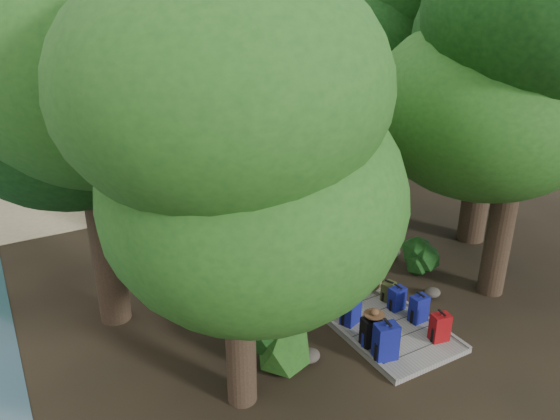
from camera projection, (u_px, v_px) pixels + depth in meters
ground at (301, 262)px, 14.63m from camera, size 120.00×120.00×0.00m
sand_beach at (134, 128)px, 27.40m from camera, size 40.00×22.00×0.02m
boardwalk at (282, 245)px, 15.40m from camera, size 2.00×12.00×0.12m
backpack_left_a at (386, 340)px, 10.60m from camera, size 0.51×0.40×0.85m
backpack_left_b at (371, 330)px, 11.00m from camera, size 0.42×0.32×0.70m
backpack_left_c at (351, 307)px, 11.71m from camera, size 0.49×0.42×0.76m
backpack_right_a at (440, 326)px, 11.17m from camera, size 0.42×0.33×0.67m
backpack_right_b at (419, 307)px, 11.78m from camera, size 0.39×0.28×0.68m
backpack_right_c at (397, 297)px, 12.23m from camera, size 0.36×0.27×0.60m
backpack_right_d at (388, 290)px, 12.60m from camera, size 0.38×0.32×0.49m
duffel_right_khaki at (369, 278)px, 13.24m from camera, size 0.49×0.62×0.37m
duffel_right_black at (358, 270)px, 13.49m from camera, size 0.65×0.87×0.49m
suitcase_on_boardwalk at (331, 293)px, 12.39m from camera, size 0.39×0.23×0.59m
lone_suitcase_on_sand at (203, 166)px, 20.80m from camera, size 0.48×0.30×0.71m
hat_brown at (374, 312)px, 10.88m from camera, size 0.42×0.42×0.13m
hat_white at (353, 290)px, 11.54m from camera, size 0.35×0.35×0.12m
kayak at (99, 173)px, 20.64m from camera, size 0.77×3.08×0.31m
sun_lounger at (253, 147)px, 23.50m from camera, size 0.61×1.65×0.52m
tree_right_a at (520, 117)px, 11.57m from camera, size 5.16×5.16×8.59m
tree_right_b at (499, 47)px, 13.78m from camera, size 6.04×6.04×10.79m
tree_right_c at (368, 81)px, 15.78m from camera, size 4.92×4.92×8.51m
tree_right_d at (380, 24)px, 17.69m from camera, size 6.13×6.13×11.23m
tree_right_e at (306, 41)px, 20.79m from camera, size 5.31×5.31×9.55m
tree_right_f at (322, 17)px, 22.74m from camera, size 6.12×6.12×10.93m
tree_left_a at (236, 206)px, 8.39m from camera, size 4.55×4.55×7.59m
tree_left_b at (87, 108)px, 10.35m from camera, size 5.27×5.27×9.49m
tree_left_c at (125, 101)px, 14.03m from camera, size 4.71×4.71×8.19m
tree_back_a at (95, 49)px, 24.73m from camera, size 4.62×4.62×8.00m
tree_back_b at (164, 14)px, 26.30m from camera, size 6.01×6.01×10.74m
tree_back_c at (232, 23)px, 27.04m from camera, size 5.43×5.43×9.78m
palm_right_a at (303, 92)px, 19.33m from camera, size 3.83×3.83×6.53m
palm_right_b at (263, 57)px, 23.96m from camera, size 3.89×3.89×7.51m
palm_right_c at (205, 52)px, 24.47m from camera, size 4.93×4.93×7.85m
palm_left_a at (61, 111)px, 16.49m from camera, size 4.14×4.14×6.59m
rock_left_a at (309, 356)px, 10.81m from camera, size 0.45×0.40×0.25m
rock_left_b at (256, 319)px, 12.00m from camera, size 0.37×0.33×0.20m
rock_left_c at (236, 273)px, 13.82m from camera, size 0.44×0.40×0.24m
rock_left_d at (183, 233)px, 16.11m from camera, size 0.26×0.24×0.14m
rock_right_a at (432, 293)px, 12.99m from camera, size 0.40×0.36×0.22m
rock_right_b at (391, 252)px, 14.85m from camera, size 0.50×0.45×0.27m
rock_right_c at (307, 222)px, 16.81m from camera, size 0.29×0.26×0.16m
shrub_left_a at (282, 341)px, 10.56m from camera, size 1.22×1.22×1.09m
shrub_left_b at (230, 249)px, 14.50m from camera, size 0.81×0.81×0.73m
shrub_left_c at (141, 214)px, 16.38m from camera, size 1.07×1.07×0.96m
shrub_right_a at (417, 259)px, 13.84m from camera, size 0.99×0.99×0.89m
shrub_right_b at (356, 201)px, 16.97m from camera, size 1.36×1.36×1.23m
shrub_right_c at (267, 179)px, 19.34m from camera, size 0.92×0.92×0.83m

